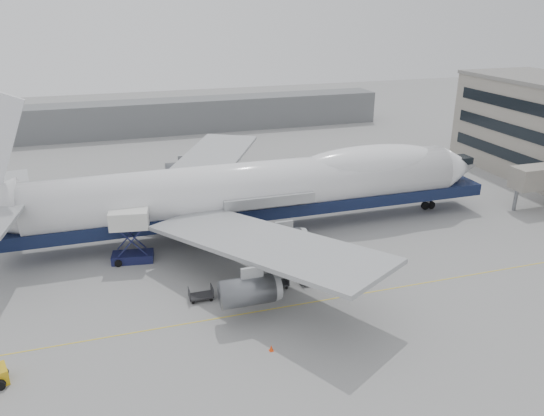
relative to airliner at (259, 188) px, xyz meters
name	(u,v)px	position (x,y,z in m)	size (l,w,h in m)	color
ground	(285,275)	(-0.64, -12.00, -5.62)	(260.00, 260.00, 0.00)	gray
apron_line	(306,303)	(-0.64, -18.00, -5.62)	(60.00, 0.15, 0.01)	gold
hangar	(136,118)	(-10.64, 58.00, -2.12)	(110.00, 8.00, 7.00)	slate
airliner	(259,188)	(0.00, 0.00, 0.00)	(67.00, 55.30, 19.98)	white
catering_truck	(130,233)	(-15.66, -3.95, -2.20)	(4.71, 3.56, 5.98)	#161A44
traffic_cone	(271,348)	(-5.97, -24.02, -5.37)	(0.36, 0.36, 0.53)	#FF420D
dolly_0	(201,295)	(-9.99, -14.37, -5.09)	(2.30, 1.35, 1.30)	#2D2D30
dolly_1	(240,289)	(-6.18, -14.37, -5.09)	(2.30, 1.35, 1.30)	#2D2D30
dolly_2	(277,283)	(-2.37, -14.37, -5.09)	(2.30, 1.35, 1.30)	#2D2D30
dolly_3	(312,278)	(1.44, -14.37, -5.09)	(2.30, 1.35, 1.30)	#2D2D30
dolly_4	(346,272)	(5.25, -14.37, -5.09)	(2.30, 1.35, 1.30)	#2D2D30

